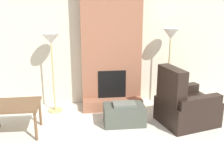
# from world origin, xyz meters

# --- Properties ---
(wall_back) EXTENTS (7.36, 0.06, 2.60)m
(wall_back) POSITION_xyz_m (0.00, 2.70, 1.30)
(wall_back) COLOR beige
(wall_back) RESTS_ON ground_plane
(fireplace) EXTENTS (1.17, 0.57, 2.60)m
(fireplace) POSITION_xyz_m (0.00, 2.50, 1.22)
(fireplace) COLOR #935B42
(fireplace) RESTS_ON ground_plane
(ottoman) EXTENTS (0.71, 0.45, 0.39)m
(ottoman) POSITION_xyz_m (0.13, 1.61, 0.18)
(ottoman) COLOR #474C42
(ottoman) RESTS_ON ground_plane
(armchair) EXTENTS (1.08, 0.98, 1.04)m
(armchair) POSITION_xyz_m (1.16, 1.50, 0.31)
(armchair) COLOR black
(armchair) RESTS_ON ground_plane
(side_table) EXTENTS (0.79, 0.61, 0.52)m
(side_table) POSITION_xyz_m (-1.68, 1.46, 0.46)
(side_table) COLOR brown
(side_table) RESTS_ON ground_plane
(floor_lamp_left) EXTENTS (0.33, 0.33, 1.52)m
(floor_lamp_left) POSITION_xyz_m (-1.13, 2.31, 1.30)
(floor_lamp_left) COLOR tan
(floor_lamp_left) RESTS_ON ground_plane
(floor_lamp_right) EXTENTS (0.33, 0.33, 1.58)m
(floor_lamp_right) POSITION_xyz_m (1.12, 2.31, 1.35)
(floor_lamp_right) COLOR tan
(floor_lamp_right) RESTS_ON ground_plane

